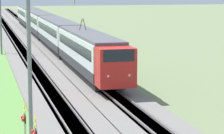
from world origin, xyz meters
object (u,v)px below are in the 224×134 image
object	(u,v)px
passenger_train	(47,27)
crossing_signal_aux	(25,128)
catenary_mast_mid	(1,19)
catenary_mast_near	(31,60)

from	to	relation	value
passenger_train	crossing_signal_aux	xyz separation A→B (m)	(-51.65, 7.56, -0.69)
catenary_mast_mid	catenary_mast_near	bearing A→B (deg)	180.00
catenary_mast_mid	crossing_signal_aux	bearing A→B (deg)	179.07
crossing_signal_aux	catenary_mast_near	distance (m)	4.36
catenary_mast_near	catenary_mast_mid	size ratio (longest dim) A/B	1.02
catenary_mast_near	catenary_mast_mid	bearing A→B (deg)	-0.00
catenary_mast_near	crossing_signal_aux	bearing A→B (deg)	169.07
crossing_signal_aux	catenary_mast_mid	bearing A→B (deg)	-90.93
passenger_train	catenary_mast_near	xyz separation A→B (m)	(-48.26, 6.91, 1.99)
catenary_mast_mid	passenger_train	bearing A→B (deg)	-31.06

